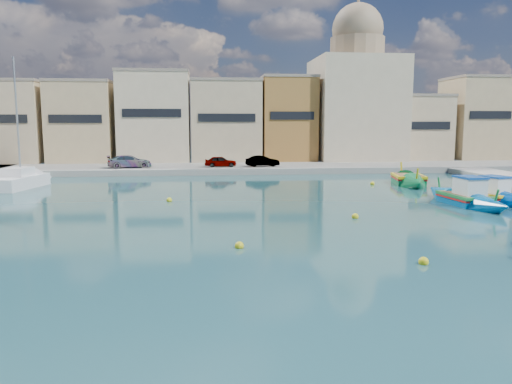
# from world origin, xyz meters

# --- Properties ---
(ground) EXTENTS (160.00, 160.00, 0.00)m
(ground) POSITION_xyz_m (0.00, 0.00, 0.00)
(ground) COLOR #153F3F
(ground) RESTS_ON ground
(north_quay) EXTENTS (80.00, 8.00, 0.60)m
(north_quay) POSITION_xyz_m (0.00, 32.00, 0.30)
(north_quay) COLOR gray
(north_quay) RESTS_ON ground
(north_townhouses) EXTENTS (83.20, 7.87, 10.19)m
(north_townhouses) POSITION_xyz_m (6.68, 39.36, 5.00)
(north_townhouses) COLOR tan
(north_townhouses) RESTS_ON ground
(church_block) EXTENTS (10.00, 10.00, 19.10)m
(church_block) POSITION_xyz_m (10.00, 40.00, 8.41)
(church_block) COLOR beige
(church_block) RESTS_ON ground
(parked_cars) EXTENTS (17.16, 2.48, 1.23)m
(parked_cars) POSITION_xyz_m (-10.20, 30.50, 1.18)
(parked_cars) COLOR #4C1919
(parked_cars) RESTS_ON north_quay
(luzzu_turquoise_cabin) EXTENTS (2.34, 8.62, 2.74)m
(luzzu_turquoise_cabin) POSITION_xyz_m (7.54, 9.21, 0.33)
(luzzu_turquoise_cabin) COLOR #005CA0
(luzzu_turquoise_cabin) RESTS_ON ground
(luzzu_blue_cabin) EXTENTS (4.12, 7.50, 2.59)m
(luzzu_blue_cabin) POSITION_xyz_m (9.52, 9.92, 0.32)
(luzzu_blue_cabin) COLOR #0046A7
(luzzu_blue_cabin) RESTS_ON ground
(luzzu_green) EXTENTS (3.81, 8.85, 2.71)m
(luzzu_green) POSITION_xyz_m (8.30, 19.55, 0.29)
(luzzu_green) COLOR #0A6E38
(luzzu_green) RESTS_ON ground
(yacht_north) EXTENTS (3.69, 8.28, 10.68)m
(yacht_north) POSITION_xyz_m (-22.16, 21.74, 0.42)
(yacht_north) COLOR white
(yacht_north) RESTS_ON ground
(mooring_buoys) EXTENTS (25.76, 22.88, 0.36)m
(mooring_buoys) POSITION_xyz_m (0.23, 5.70, 0.08)
(mooring_buoys) COLOR yellow
(mooring_buoys) RESTS_ON ground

